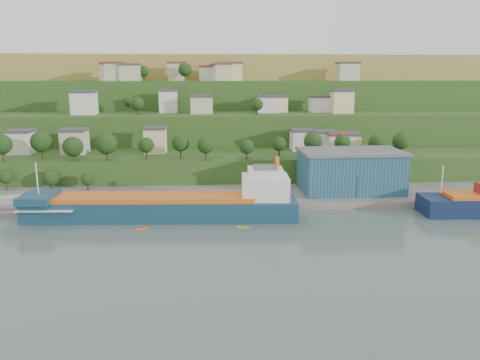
{
  "coord_description": "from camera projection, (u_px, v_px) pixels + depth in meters",
  "views": [
    {
      "loc": [
        1.9,
        -110.36,
        36.6
      ],
      "look_at": [
        9.01,
        15.0,
        9.0
      ],
      "focal_mm": 35.0,
      "sensor_mm": 36.0,
      "label": 1
    }
  ],
  "objects": [
    {
      "name": "warehouse",
      "position": [
        350.0,
        171.0,
        144.36
      ],
      "size": [
        31.44,
        19.72,
        12.8
      ],
      "rotation": [
        0.0,
        0.0,
        0.02
      ],
      "color": "navy",
      "rests_on": "quay"
    },
    {
      "name": "kayak_yellow",
      "position": [
        243.0,
        227.0,
        116.53
      ],
      "size": [
        2.98,
        1.41,
        0.74
      ],
      "rotation": [
        0.0,
        0.0,
        -0.31
      ],
      "color": "yellow",
      "rests_on": "ground"
    },
    {
      "name": "kayak_orange",
      "position": [
        142.0,
        228.0,
        115.43
      ],
      "size": [
        3.64,
        1.74,
        0.91
      ],
      "rotation": [
        0.0,
        0.0,
        0.32
      ],
      "color": "#CE6112",
      "rests_on": "ground"
    },
    {
      "name": "hillside",
      "position": [
        210.0,
        140.0,
        279.87
      ],
      "size": [
        360.0,
        210.78,
        96.0
      ],
      "color": "#284719",
      "rests_on": "ground"
    },
    {
      "name": "dinghy",
      "position": [
        68.0,
        204.0,
        131.86
      ],
      "size": [
        4.13,
        2.13,
        0.79
      ],
      "primitive_type": "cube",
      "rotation": [
        0.0,
        0.0,
        -0.17
      ],
      "color": "silver",
      "rests_on": "pebble_beach"
    },
    {
      "name": "pebble_beach",
      "position": [
        16.0,
        208.0,
        133.77
      ],
      "size": [
        40.0,
        18.0,
        2.4
      ],
      "primitive_type": "cube",
      "color": "slate",
      "rests_on": "ground"
    },
    {
      "name": "ground",
      "position": [
        207.0,
        229.0,
        115.36
      ],
      "size": [
        500.0,
        500.0,
        0.0
      ],
      "primitive_type": "plane",
      "color": "#4B5B53",
      "rests_on": "ground"
    },
    {
      "name": "cargo_ship_near",
      "position": [
        171.0,
        207.0,
        123.73
      ],
      "size": [
        71.65,
        14.24,
        18.31
      ],
      "rotation": [
        0.0,
        0.0,
        -0.04
      ],
      "color": "#14354C",
      "rests_on": "ground"
    },
    {
      "name": "quay",
      "position": [
        273.0,
        199.0,
        143.77
      ],
      "size": [
        220.0,
        26.0,
        4.0
      ],
      "primitive_type": "cube",
      "color": "slate",
      "rests_on": "ground"
    },
    {
      "name": "caravan",
      "position": [
        11.0,
        201.0,
        130.92
      ],
      "size": [
        6.72,
        4.14,
        2.92
      ],
      "primitive_type": "cube",
      "rotation": [
        0.0,
        0.0,
        0.26
      ],
      "color": "silver",
      "rests_on": "pebble_beach"
    }
  ]
}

